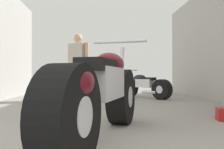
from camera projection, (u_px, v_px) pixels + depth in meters
ground_plane at (109, 108)px, 4.62m from camera, size 18.93×18.93×0.00m
motorcycle_maroon_cruiser at (102, 94)px, 2.28m from camera, size 1.01×2.21×1.05m
motorcycle_black_naked at (145, 86)px, 6.73m from camera, size 1.21×1.50×0.81m
mechanic_in_blue at (78, 63)px, 6.19m from camera, size 0.61×0.49×1.69m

